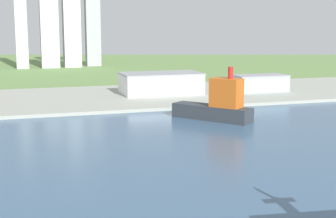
% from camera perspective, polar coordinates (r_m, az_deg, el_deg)
% --- Properties ---
extents(ground_plane, '(2400.00, 2400.00, 0.00)m').
position_cam_1_polar(ground_plane, '(245.77, -0.22, -5.27)').
color(ground_plane, '#628648').
extents(water_bay, '(840.00, 360.00, 0.15)m').
position_cam_1_polar(water_bay, '(191.85, 5.24, -9.64)').
color(water_bay, '#385675').
rests_on(water_bay, ground).
extents(industrial_pier, '(840.00, 140.00, 2.50)m').
position_cam_1_polar(industrial_pier, '(427.12, -7.88, 1.21)').
color(industrial_pier, '#989B8F').
rests_on(industrial_pier, ground).
extents(container_barge, '(43.63, 51.08, 35.16)m').
position_cam_1_polar(container_barge, '(333.65, 5.49, 0.44)').
color(container_barge, '#2D3338').
rests_on(container_barge, water_bay).
extents(warehouse_main, '(67.93, 37.40, 17.89)m').
position_cam_1_polar(warehouse_main, '(439.60, -0.80, 2.89)').
color(warehouse_main, white).
rests_on(warehouse_main, industrial_pier).
extents(warehouse_annex, '(46.99, 22.95, 14.53)m').
position_cam_1_polar(warehouse_annex, '(462.27, 10.20, 2.86)').
color(warehouse_annex, '#99BCD1').
rests_on(warehouse_annex, industrial_pier).
extents(distant_skyline, '(265.50, 41.81, 132.37)m').
position_cam_1_polar(distant_skyline, '(739.41, -16.43, 8.97)').
color(distant_skyline, '#ADB2B9').
rests_on(distant_skyline, ground).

